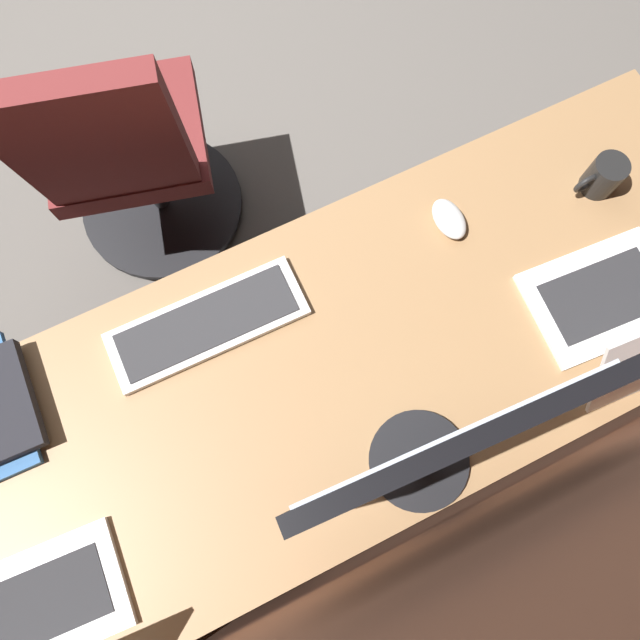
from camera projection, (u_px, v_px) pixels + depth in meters
The scene contains 10 objects.
floor_plane at pixel (99, 2), 2.41m from camera, with size 5.66×5.66×0.00m, color #59544F.
desk at pixel (330, 377), 1.31m from camera, with size 2.00×0.69×0.73m.
drawer_pedestal at pixel (206, 470), 1.56m from camera, with size 0.40×0.51×0.69m.
monitor_primary at pixel (442, 450), 0.95m from camera, with size 0.54×0.20×0.43m.
laptop_leftmost at pixel (626, 317), 1.22m from camera, with size 0.33×0.34×0.21m.
laptop_left at pixel (43, 639), 1.06m from camera, with size 0.32×0.31×0.19m.
keyboard_main at pixel (207, 324), 1.26m from camera, with size 0.42×0.15×0.02m.
mouse_main at pixel (449, 219), 1.32m from camera, with size 0.06×0.10×0.03m, color silver.
coffee_mug at pixel (603, 176), 1.32m from camera, with size 0.12×0.08×0.09m.
office_chair at pixel (129, 159), 1.69m from camera, with size 0.56×0.60×0.97m.
Camera 1 is at (0.04, 2.11, 1.95)m, focal length 33.55 mm.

